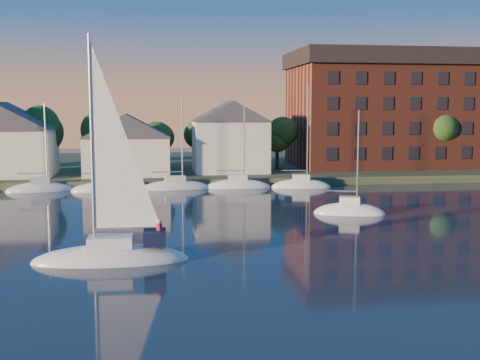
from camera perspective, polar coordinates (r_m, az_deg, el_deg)
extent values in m
plane|color=black|center=(25.60, -1.47, -15.30)|extent=(260.00, 260.00, 0.00)
cube|color=#2D3A21|center=(99.08, -6.75, 1.07)|extent=(160.00, 50.00, 2.00)
cube|color=brown|center=(76.23, -6.23, -0.60)|extent=(120.00, 3.00, 1.00)
cube|color=silver|center=(83.97, -21.62, 2.38)|extent=(13.00, 9.00, 6.00)
cube|color=silver|center=(80.86, -10.65, 2.24)|extent=(11.00, 8.00, 5.00)
cube|color=silver|center=(83.44, -0.95, 3.17)|extent=(10.00, 8.00, 7.00)
cube|color=brown|center=(95.94, 14.22, 5.81)|extent=(30.00, 16.00, 15.00)
cube|color=black|center=(96.24, 14.37, 11.00)|extent=(31.00, 17.00, 2.40)
cylinder|color=#3C291B|center=(88.15, -18.32, 1.88)|extent=(0.50, 0.50, 3.50)
sphere|color=#1B3D16|center=(87.92, -18.42, 4.77)|extent=(5.40, 5.40, 5.40)
cylinder|color=#3C291B|center=(87.14, -13.13, 1.99)|extent=(0.50, 0.50, 3.50)
sphere|color=#1B3D16|center=(86.90, -13.20, 4.92)|extent=(5.40, 5.40, 5.40)
cylinder|color=#3C291B|center=(86.85, -7.86, 2.09)|extent=(0.50, 0.50, 3.50)
sphere|color=#1B3D16|center=(86.61, -7.90, 5.03)|extent=(5.40, 5.40, 5.40)
cylinder|color=#3C291B|center=(87.29, -2.60, 2.17)|extent=(0.50, 0.50, 3.50)
sphere|color=#1B3D16|center=(87.06, -2.61, 5.09)|extent=(5.40, 5.40, 5.40)
cylinder|color=#3C291B|center=(88.46, 2.57, 2.23)|extent=(0.50, 0.50, 3.50)
sphere|color=#1B3D16|center=(88.23, 2.58, 5.11)|extent=(5.40, 5.40, 5.40)
cylinder|color=#3C291B|center=(90.33, 7.56, 2.27)|extent=(0.50, 0.50, 3.50)
sphere|color=#1B3D16|center=(90.10, 7.60, 5.09)|extent=(5.40, 5.40, 5.40)
cylinder|color=#3C291B|center=(92.85, 12.32, 2.29)|extent=(0.50, 0.50, 3.50)
sphere|color=#1B3D16|center=(92.63, 12.38, 5.04)|extent=(5.40, 5.40, 5.40)
cylinder|color=#3C291B|center=(95.97, 16.79, 2.30)|extent=(0.50, 0.50, 3.50)
sphere|color=#1B3D16|center=(95.76, 16.88, 4.95)|extent=(5.40, 5.40, 5.40)
cylinder|color=#3C291B|center=(99.64, 20.96, 2.29)|extent=(0.50, 0.50, 3.50)
sphere|color=#1B3D16|center=(99.44, 21.07, 4.85)|extent=(5.40, 5.40, 5.40)
ellipsoid|color=silver|center=(74.37, -18.55, -1.09)|extent=(7.50, 2.40, 2.20)
cube|color=silver|center=(74.22, -18.59, -0.09)|extent=(2.10, 1.32, 0.70)
cylinder|color=#A5A8AD|center=(73.71, -18.15, 3.51)|extent=(0.16, 0.16, 10.00)
cylinder|color=#A5A8AD|center=(74.28, -19.24, 0.55)|extent=(3.15, 0.12, 0.12)
ellipsoid|color=silver|center=(73.38, -12.39, -0.99)|extent=(7.50, 2.40, 2.20)
cube|color=silver|center=(73.22, -12.42, 0.01)|extent=(2.10, 1.32, 0.70)
cylinder|color=#A5A8AD|center=(72.80, -11.92, 3.66)|extent=(0.16, 0.16, 10.00)
cylinder|color=#A5A8AD|center=(73.20, -13.08, 0.66)|extent=(3.15, 0.12, 0.12)
ellipsoid|color=silver|center=(73.26, -6.14, -0.89)|extent=(7.50, 2.40, 2.20)
cube|color=silver|center=(73.10, -6.15, 0.12)|extent=(2.10, 1.32, 0.70)
cylinder|color=#A5A8AD|center=(72.75, -5.60, 3.77)|extent=(0.16, 0.16, 10.00)
cylinder|color=#A5A8AD|center=(72.98, -6.80, 0.77)|extent=(3.15, 0.12, 0.12)
ellipsoid|color=silver|center=(74.00, 0.06, -0.77)|extent=(7.50, 2.40, 2.20)
cube|color=silver|center=(73.85, 0.06, 0.23)|extent=(2.10, 1.32, 0.70)
cylinder|color=#A5A8AD|center=(73.59, 0.64, 3.84)|extent=(0.16, 0.16, 10.00)
cylinder|color=#A5A8AD|center=(73.64, -0.57, 0.87)|extent=(3.15, 0.12, 0.12)
ellipsoid|color=silver|center=(75.59, 6.07, -0.65)|extent=(7.50, 2.40, 2.20)
cube|color=silver|center=(75.44, 6.09, 0.32)|extent=(2.10, 1.32, 0.70)
cylinder|color=#A5A8AD|center=(75.26, 6.68, 3.85)|extent=(0.16, 0.16, 10.00)
cylinder|color=#A5A8AD|center=(75.15, 5.48, 0.96)|extent=(3.15, 0.12, 0.12)
ellipsoid|color=silver|center=(39.34, -12.14, -7.58)|extent=(10.00, 3.40, 2.20)
cube|color=silver|center=(39.05, -12.19, -5.73)|extent=(2.82, 1.82, 0.70)
cylinder|color=#A5A8AD|center=(38.31, -13.90, 3.47)|extent=(0.16, 0.16, 13.24)
cylinder|color=#A5A8AD|center=(38.79, -10.61, -4.49)|extent=(4.17, 0.20, 0.12)
cube|color=black|center=(38.86, -8.09, -5.40)|extent=(1.44, 1.95, 0.90)
ellipsoid|color=silver|center=(56.45, 10.33, -3.21)|extent=(6.94, 4.20, 2.20)
cube|color=silver|center=(56.24, 10.35, -1.91)|extent=(2.14, 1.75, 0.70)
cylinder|color=#A5A8AD|center=(55.81, 11.11, 2.09)|extent=(0.16, 0.16, 8.60)
cylinder|color=#A5A8AD|center=(56.13, 9.63, -1.04)|extent=(2.66, 0.99, 0.12)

